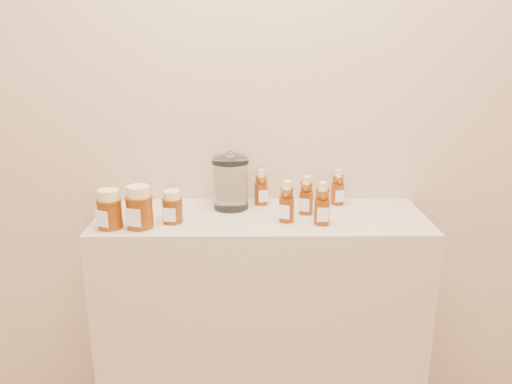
{
  "coord_description": "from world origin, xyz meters",
  "views": [
    {
      "loc": [
        -0.03,
        -0.17,
        1.52
      ],
      "look_at": [
        -0.02,
        1.52,
        1.0
      ],
      "focal_mm": 35.0,
      "sensor_mm": 36.0,
      "label": 1
    }
  ],
  "objects_px": {
    "bear_bottle_back_left": "(261,185)",
    "bear_bottle_front_left": "(287,199)",
    "honey_jar_left": "(139,207)",
    "glass_canister": "(231,181)",
    "display_table": "(261,324)"
  },
  "relations": [
    {
      "from": "display_table",
      "to": "glass_canister",
      "type": "distance_m",
      "value": 0.58
    },
    {
      "from": "display_table",
      "to": "honey_jar_left",
      "type": "relative_size",
      "value": 8.17
    },
    {
      "from": "bear_bottle_back_left",
      "to": "glass_canister",
      "type": "relative_size",
      "value": 0.73
    },
    {
      "from": "bear_bottle_front_left",
      "to": "glass_canister",
      "type": "xyz_separation_m",
      "value": [
        -0.2,
        0.15,
        0.02
      ]
    },
    {
      "from": "display_table",
      "to": "bear_bottle_front_left",
      "type": "height_order",
      "value": "bear_bottle_front_left"
    },
    {
      "from": "honey_jar_left",
      "to": "bear_bottle_back_left",
      "type": "bearing_deg",
      "value": 47.31
    },
    {
      "from": "bear_bottle_front_left",
      "to": "glass_canister",
      "type": "relative_size",
      "value": 0.77
    },
    {
      "from": "bear_bottle_back_left",
      "to": "bear_bottle_front_left",
      "type": "xyz_separation_m",
      "value": [
        0.09,
        -0.19,
        0.0
      ]
    },
    {
      "from": "bear_bottle_back_left",
      "to": "glass_canister",
      "type": "distance_m",
      "value": 0.13
    },
    {
      "from": "honey_jar_left",
      "to": "glass_canister",
      "type": "xyz_separation_m",
      "value": [
        0.3,
        0.2,
        0.03
      ]
    },
    {
      "from": "bear_bottle_back_left",
      "to": "bear_bottle_front_left",
      "type": "height_order",
      "value": "bear_bottle_front_left"
    },
    {
      "from": "bear_bottle_back_left",
      "to": "glass_canister",
      "type": "height_order",
      "value": "glass_canister"
    },
    {
      "from": "display_table",
      "to": "honey_jar_left",
      "type": "distance_m",
      "value": 0.68
    },
    {
      "from": "display_table",
      "to": "glass_canister",
      "type": "relative_size",
      "value": 5.54
    },
    {
      "from": "display_table",
      "to": "glass_canister",
      "type": "height_order",
      "value": "glass_canister"
    }
  ]
}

